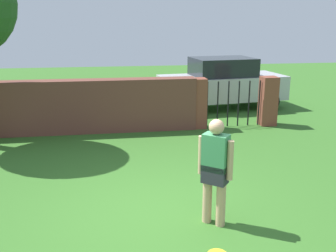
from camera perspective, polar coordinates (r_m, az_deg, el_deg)
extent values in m
plane|color=#336623|center=(6.29, -1.46, -12.77)|extent=(40.00, 40.00, 0.00)
cube|color=brown|center=(10.65, -12.86, 2.81)|extent=(6.27, 0.50, 1.43)
cylinder|color=tan|center=(5.92, 5.80, -10.15)|extent=(0.14, 0.14, 0.85)
cylinder|color=tan|center=(5.84, 7.79, -10.58)|extent=(0.14, 0.14, 0.85)
cube|color=#2D2D38|center=(5.73, 6.91, -6.98)|extent=(0.42, 0.40, 0.28)
cube|color=#3F8C59|center=(5.61, 7.02, -3.91)|extent=(0.42, 0.40, 0.55)
sphere|color=tan|center=(5.50, 7.15, -0.13)|extent=(0.22, 0.22, 0.22)
cylinder|color=tan|center=(5.72, 4.92, -4.26)|extent=(0.09, 0.09, 0.58)
cylinder|color=tan|center=(5.56, 9.12, -5.01)|extent=(0.09, 0.09, 0.58)
cube|color=brown|center=(10.89, 4.40, 3.35)|extent=(0.44, 0.44, 1.40)
cube|color=brown|center=(11.52, 14.49, 3.58)|extent=(0.44, 0.44, 1.40)
cylinder|color=black|center=(10.96, 5.77, 3.13)|extent=(0.04, 0.04, 1.30)
cylinder|color=black|center=(11.04, 7.31, 3.17)|extent=(0.04, 0.04, 1.30)
cylinder|color=black|center=(11.13, 8.83, 3.21)|extent=(0.04, 0.04, 1.30)
cylinder|color=black|center=(11.22, 10.32, 3.25)|extent=(0.04, 0.04, 1.30)
cylinder|color=black|center=(11.32, 11.78, 3.28)|extent=(0.04, 0.04, 1.30)
cylinder|color=black|center=(11.43, 13.22, 3.31)|extent=(0.04, 0.04, 1.30)
cube|color=#B7B7BC|center=(13.45, 7.92, 5.66)|extent=(4.38, 2.21, 0.80)
cube|color=#1E2328|center=(13.35, 8.03, 8.62)|extent=(2.17, 1.74, 0.60)
cylinder|color=black|center=(12.25, 3.56, 2.92)|extent=(0.66, 0.30, 0.64)
cylinder|color=black|center=(13.84, 1.24, 4.39)|extent=(0.66, 0.30, 0.64)
cylinder|color=black|center=(13.39, 14.68, 3.52)|extent=(0.66, 0.30, 0.64)
cylinder|color=black|center=(14.85, 11.40, 4.86)|extent=(0.66, 0.30, 0.64)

